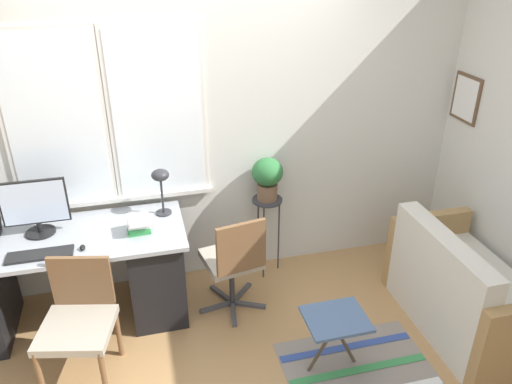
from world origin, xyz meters
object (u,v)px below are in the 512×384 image
Objects in this scene: office_chair_swivel at (234,261)px; couch_loveseat at (463,293)px; monitor at (35,207)px; potted_plant at (268,176)px; folding_stool at (336,322)px; book_stack at (139,224)px; keyboard at (40,255)px; mouse at (83,247)px; desk_chair_wooden at (78,319)px; plant_stand at (267,209)px; desk_lamp at (161,180)px.

office_chair_swivel is 1.75m from couch_loveseat.
office_chair_swivel is at bearing -11.75° from monitor.
potted_plant reaches higher than folding_stool.
monitor is 2.43× the size of book_stack.
monitor is 1.78m from potted_plant.
monitor is 1.50m from office_chair_swivel.
keyboard is at bearing -167.97° from book_stack.
couch_loveseat is at bearing 8.29° from folding_stool.
desk_chair_wooden is at bearing -99.18° from mouse.
book_stack is at bearing -162.59° from potted_plant.
mouse is at bearing -162.27° from potted_plant.
couch_loveseat is at bearing -16.39° from monitor.
mouse is 1.81m from folding_stool.
potted_plant is at bearing -140.53° from office_chair_swivel.
folding_stool is (0.14, -1.22, -0.23)m from plant_stand.
couch_loveseat reaches higher than mouse.
mouse is (0.31, -0.30, -0.20)m from monitor.
office_chair_swivel reaches higher than mouse.
book_stack reaches higher than couch_loveseat.
plant_stand is (1.74, 0.48, -0.14)m from keyboard.
office_chair_swivel is (1.08, 0.01, -0.30)m from mouse.
office_chair_swivel is 1.98× the size of folding_stool.
mouse is 0.09× the size of plant_stand.
office_chair_swivel is 1.21× the size of plant_stand.
mouse reaches higher than plant_stand.
book_stack reaches higher than folding_stool.
desk_chair_wooden is (0.22, -0.35, -0.32)m from keyboard.
mouse reaches higher than folding_stool.
keyboard is 2.31× the size of book_stack.
potted_plant reaches higher than keyboard.
monitor is 0.36× the size of couch_loveseat.
folding_stool is at bearing -36.10° from book_stack.
couch_loveseat is at bearing -24.40° from desk_lamp.
keyboard is 0.28m from mouse.
mouse is at bearing -44.36° from monitor.
keyboard is at bearing -164.64° from potted_plant.
plant_stand is at bearing 15.36° from keyboard.
mouse is at bearing 77.80° from couch_loveseat.
couch_loveseat reaches higher than plant_stand.
plant_stand is at bearing 49.92° from couch_loveseat.
potted_plant is (1.77, 0.16, -0.04)m from monitor.
potted_plant reaches higher than desk_chair_wooden.
book_stack is 0.26× the size of plant_stand.
monitor is at bearing -174.69° from plant_stand.
keyboard reaches higher than plant_stand.
book_stack is (0.67, 0.14, 0.06)m from keyboard.
desk_lamp is at bearing 4.66° from monitor.
folding_stool is (1.61, -0.75, -0.38)m from mouse.
folding_stool is (0.14, -1.22, -0.55)m from potted_plant.
monitor reaches higher than desk_lamp.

